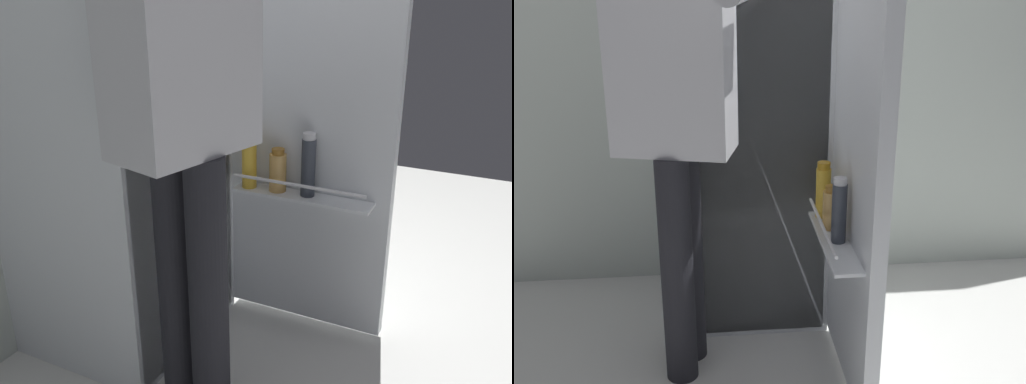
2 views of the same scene
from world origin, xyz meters
TOP-DOWN VIEW (x-y plane):
  - ground_plane at (0.00, 0.00)m, footprint 5.03×5.03m
  - refrigerator at (0.03, 0.49)m, footprint 0.71×1.22m
  - person at (-0.25, 0.06)m, footprint 0.57×0.79m

SIDE VIEW (x-z plane):
  - ground_plane at x=0.00m, z-range 0.00..0.00m
  - refrigerator at x=0.03m, z-range 0.00..1.78m
  - person at x=-0.25m, z-range 0.18..1.95m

